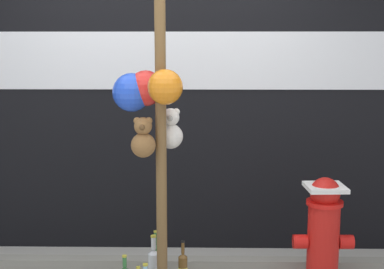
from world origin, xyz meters
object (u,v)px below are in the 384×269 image
fire_hydrant (324,230)px  bottle_1 (156,263)px  bottle_5 (183,269)px  memorial_post (152,65)px

fire_hydrant → bottle_1: (-1.20, -0.01, -0.26)m
bottle_1 → bottle_5: (0.20, -0.01, -0.04)m
fire_hydrant → bottle_1: bearing=-179.5°
bottle_5 → fire_hydrant: bearing=1.0°
fire_hydrant → bottle_5: 1.05m
memorial_post → fire_hydrant: bearing=11.1°
bottle_1 → memorial_post: bearing=-86.5°
bottle_1 → bottle_5: bearing=-2.0°
memorial_post → fire_hydrant: (1.19, 0.23, -1.18)m
memorial_post → bottle_5: memorial_post is taller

